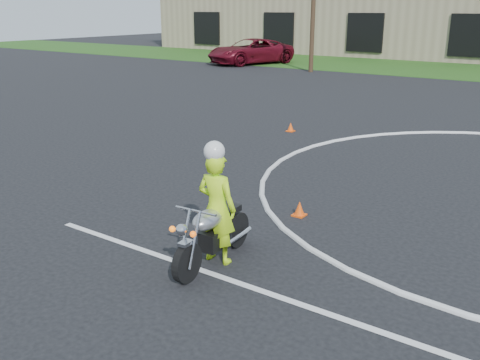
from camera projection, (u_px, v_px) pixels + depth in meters
The scene contains 4 objects.
primary_motorcycle at pixel (212, 234), 8.41m from camera, with size 0.72×2.06×1.08m.
rider_primary_grp at pixel (217, 205), 8.38m from camera, with size 0.69×0.49×2.01m.
pickup_grp at pixel (250, 51), 38.53m from camera, with size 4.97×7.01×1.78m.
warehouse at pixel (380, 5), 49.13m from camera, with size 41.00×17.00×8.30m.
Camera 1 is at (1.05, -9.80, 3.92)m, focal length 40.00 mm.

